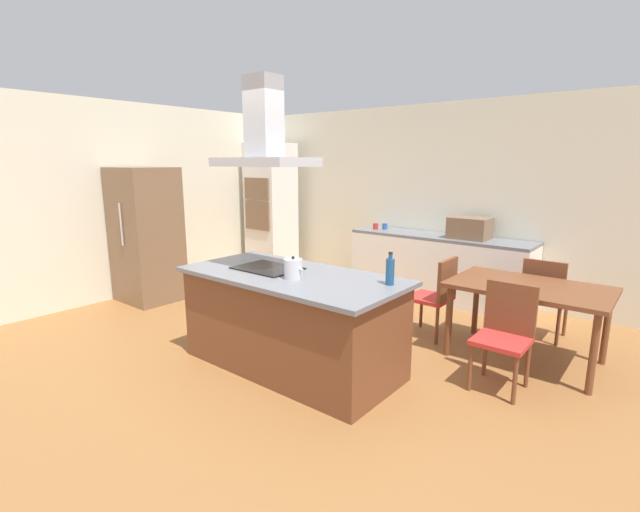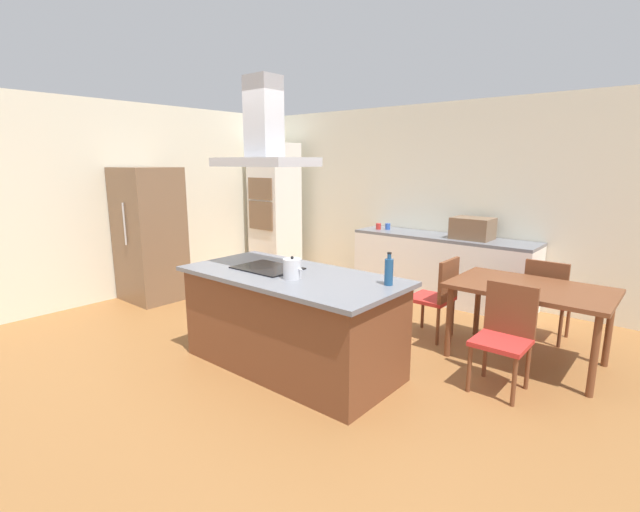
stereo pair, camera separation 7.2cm
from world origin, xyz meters
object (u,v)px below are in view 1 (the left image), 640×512
wall_oven_stack (271,208)px  cooktop (267,268)px  chair_facing_island (505,329)px  range_hood (264,138)px  coffee_mug_red (376,226)px  chair_facing_back_wall (544,294)px  refrigerator (146,235)px  coffee_mug_blue (385,226)px  countertop_microwave (470,228)px  tea_kettle (293,269)px  chair_at_left_end (437,292)px  dining_table (529,294)px  olive_oil_bottle (390,271)px

wall_oven_stack → cooktop: bearing=-45.6°
chair_facing_island → range_hood: (-1.95, -0.86, 1.59)m
coffee_mug_red → chair_facing_back_wall: 2.63m
refrigerator → range_hood: 2.95m
coffee_mug_red → chair_facing_island: bearing=-37.9°
cooktop → coffee_mug_blue: (-0.45, 2.90, 0.04)m
wall_oven_stack → countertop_microwave: bearing=3.9°
tea_kettle → coffee_mug_red: (-1.00, 2.94, -0.04)m
tea_kettle → chair_facing_island: 1.87m
tea_kettle → refrigerator: 3.15m
wall_oven_stack → refrigerator: bearing=-92.0°
coffee_mug_blue → chair_at_left_end: size_ratio=0.10×
chair_facing_island → range_hood: bearing=-156.2°
countertop_microwave → wall_oven_stack: size_ratio=0.23×
refrigerator → chair_facing_island: 4.68m
dining_table → countertop_microwave: bearing=129.4°
coffee_mug_blue → wall_oven_stack: (-2.14, -0.25, 0.16)m
chair_facing_island → countertop_microwave: bearing=118.9°
chair_facing_island → chair_facing_back_wall: bearing=90.0°
chair_at_left_end → range_hood: 2.44m
countertop_microwave → dining_table: size_ratio=0.36×
coffee_mug_red → chair_facing_island: (2.52, -1.96, -0.44)m
cooktop → chair_at_left_end: size_ratio=0.67×
olive_oil_bottle → chair_facing_island: olive_oil_bottle is taller
tea_kettle → dining_table: bearing=47.4°
olive_oil_bottle → range_hood: size_ratio=0.30×
refrigerator → range_hood: range_hood is taller
cooktop → chair_facing_island: (1.95, 0.86, -0.40)m
chair_facing_island → chair_facing_back_wall: 1.33m
countertop_microwave → refrigerator: (-3.52, -2.55, -0.13)m
olive_oil_bottle → chair_facing_back_wall: (0.77, 1.95, -0.51)m
chair_facing_island → olive_oil_bottle: bearing=-140.8°
wall_oven_stack → chair_at_left_end: (3.63, -1.12, -0.59)m
olive_oil_bottle → dining_table: (0.77, 1.29, -0.35)m
tea_kettle → coffee_mug_red: 3.11m
coffee_mug_blue → chair_facing_island: (2.41, -2.04, -0.44)m
tea_kettle → wall_oven_stack: (-3.03, 2.77, 0.11)m
olive_oil_bottle → chair_at_left_end: olive_oil_bottle is taller
coffee_mug_red → chair_facing_island: size_ratio=0.10×
countertop_microwave → chair_facing_island: countertop_microwave is taller
dining_table → chair_facing_back_wall: chair_facing_back_wall is taller
countertop_microwave → chair_facing_back_wall: size_ratio=0.56×
dining_table → chair_at_left_end: size_ratio=1.57×
chair_facing_back_wall → refrigerator: bearing=-158.1°
refrigerator → dining_table: (4.63, 1.20, -0.24)m
countertop_microwave → olive_oil_bottle: bearing=-82.5°
countertop_microwave → range_hood: bearing=-106.3°
refrigerator → chair_at_left_end: 3.92m
olive_oil_bottle → wall_oven_stack: 4.49m
refrigerator → chair_at_left_end: size_ratio=2.04×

